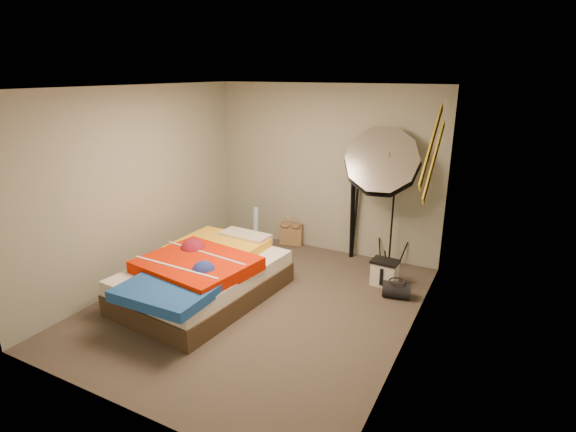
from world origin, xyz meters
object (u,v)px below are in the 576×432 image
Objects in this scene: camera_case at (384,274)px; duffel_bag at (397,290)px; photo_umbrella at (382,163)px; tote_bag at (291,234)px; bed at (203,276)px; camera_tripod at (353,206)px; wrapping_roll at (256,230)px.

camera_case is 0.95× the size of duffel_bag.
photo_umbrella is at bearing 112.74° from duffel_bag.
tote_bag is at bearing 142.68° from duffel_bag.
camera_tripod reaches higher than bed.
camera_tripod is (-0.45, 0.22, -0.71)m from photo_umbrella.
photo_umbrella is (1.62, 1.81, 1.21)m from bed.
tote_bag is 1.13× the size of camera_case.
bed is 2.40m from camera_tripod.
camera_tripod reaches higher than wrapping_roll.
wrapping_roll is 2.17× the size of camera_case.
camera_case reaches higher than duffel_bag.
wrapping_roll is at bearing 156.99° from duffel_bag.
photo_umbrella is at bearing 6.93° from wrapping_roll.
tote_bag is 1.19m from camera_tripod.
camera_tripod is (1.39, 0.45, 0.45)m from wrapping_roll.
photo_umbrella is (-0.25, 0.46, 1.34)m from camera_case.
bed is at bearing -140.73° from camera_case.
tote_bag is at bearing 85.83° from bed.
duffel_bag is at bearing 27.34° from bed.
photo_umbrella is 0.87m from camera_tripod.
photo_umbrella is at bearing 121.96° from camera_case.
camera_tripod is (1.02, -0.02, 0.62)m from tote_bag.
bed is (-2.10, -1.08, 0.19)m from duffel_bag.
photo_umbrella reaches higher than duffel_bag.
photo_umbrella reaches higher than tote_bag.
camera_tripod is at bearing 60.12° from bed.
duffel_bag is at bearing -36.98° from tote_bag.
bed is (0.23, -1.59, -0.05)m from wrapping_roll.
wrapping_roll is 2.19m from photo_umbrella.
photo_umbrella reaches higher than wrapping_roll.
camera_case is at bearing -61.35° from photo_umbrella.
photo_umbrella reaches higher than bed.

